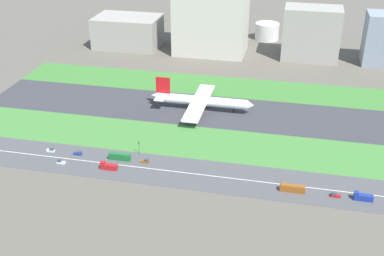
{
  "coord_description": "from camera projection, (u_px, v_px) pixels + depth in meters",
  "views": [
    {
      "loc": [
        50.56,
        -270.76,
        129.96
      ],
      "look_at": [
        -1.01,
        -36.5,
        6.0
      ],
      "focal_mm": 45.65,
      "sensor_mm": 36.0,
      "label": 1
    }
  ],
  "objects": [
    {
      "name": "fuel_tank_centre",
      "position": [
        267.0,
        31.0,
        434.18
      ],
      "size": [
        21.08,
        21.08,
        14.51
      ],
      "primitive_type": "cylinder",
      "color": "silver",
      "rests_on": "ground_plane"
    },
    {
      "name": "car_0",
      "position": [
        61.0,
        162.0,
        247.66
      ],
      "size": [
        4.4,
        1.8,
        2.0
      ],
      "rotation": [
        0.0,
        0.0,
        3.14
      ],
      "color": "silver",
      "rests_on": "highway"
    },
    {
      "name": "car_4",
      "position": [
        335.0,
        195.0,
        221.82
      ],
      "size": [
        4.4,
        1.8,
        2.0
      ],
      "rotation": [
        0.0,
        0.0,
        3.14
      ],
      "color": "#B2191E",
      "rests_on": "highway"
    },
    {
      "name": "grass_median_south",
      "position": [
        192.0,
        141.0,
        268.64
      ],
      "size": [
        280.0,
        36.0,
        0.1
      ],
      "primitive_type": "cube",
      "color": "#427F38",
      "rests_on": "ground_plane"
    },
    {
      "name": "highway",
      "position": [
        178.0,
        172.0,
        240.87
      ],
      "size": [
        280.0,
        28.0,
        0.1
      ],
      "primitive_type": "cube",
      "color": "#4C4C4F",
      "rests_on": "ground_plane"
    },
    {
      "name": "bus_1",
      "position": [
        120.0,
        157.0,
        250.56
      ],
      "size": [
        11.6,
        2.5,
        3.5
      ],
      "color": "#19662D",
      "rests_on": "highway"
    },
    {
      "name": "grass_median_north",
      "position": [
        217.0,
        86.0,
        339.78
      ],
      "size": [
        280.0,
        36.0,
        0.1
      ],
      "primitive_type": "cube",
      "color": "#3D7A33",
      "rests_on": "ground_plane"
    },
    {
      "name": "terminal_building",
      "position": [
        128.0,
        31.0,
        414.5
      ],
      "size": [
        54.04,
        36.36,
        25.4
      ],
      "primitive_type": "cube",
      "color": "#9E998E",
      "rests_on": "ground_plane"
    },
    {
      "name": "office_tower",
      "position": [
        311.0,
        33.0,
        381.95
      ],
      "size": [
        43.65,
        26.81,
        41.01
      ],
      "primitive_type": "cube",
      "color": "#9E998E",
      "rests_on": "ground_plane"
    },
    {
      "name": "car_3",
      "position": [
        78.0,
        153.0,
        255.38
      ],
      "size": [
        4.4,
        1.8,
        2.0
      ],
      "color": "navy",
      "rests_on": "highway"
    },
    {
      "name": "car_2",
      "position": [
        145.0,
        161.0,
        248.33
      ],
      "size": [
        4.4,
        1.8,
        2.0
      ],
      "color": "brown",
      "rests_on": "highway"
    },
    {
      "name": "truck_1",
      "position": [
        108.0,
        166.0,
        242.37
      ],
      "size": [
        8.4,
        2.5,
        4.0
      ],
      "rotation": [
        0.0,
        0.0,
        3.14
      ],
      "color": "#B2191E",
      "rests_on": "highway"
    },
    {
      "name": "traffic_light",
      "position": [
        139.0,
        147.0,
        254.83
      ],
      "size": [
        0.36,
        0.5,
        7.2
      ],
      "color": "#4C4C51",
      "rests_on": "highway"
    },
    {
      "name": "fuel_tank_east",
      "position": [
        304.0,
        35.0,
        428.44
      ],
      "size": [
        25.65,
        25.65,
        12.47
      ],
      "primitive_type": "cylinder",
      "color": "silver",
      "rests_on": "ground_plane"
    },
    {
      "name": "airliner",
      "position": [
        200.0,
        101.0,
        302.18
      ],
      "size": [
        65.0,
        56.0,
        19.7
      ],
      "color": "white",
      "rests_on": "runway"
    },
    {
      "name": "truck_0",
      "position": [
        363.0,
        197.0,
        219.2
      ],
      "size": [
        8.4,
        2.5,
        4.0
      ],
      "rotation": [
        0.0,
        0.0,
        3.14
      ],
      "color": "navy",
      "rests_on": "highway"
    },
    {
      "name": "hangar_building",
      "position": [
        211.0,
        19.0,
        394.02
      ],
      "size": [
        57.11,
        39.93,
        54.97
      ],
      "primitive_type": "cube",
      "color": "beige",
      "rests_on": "ground_plane"
    },
    {
      "name": "highway_centerline",
      "position": [
        178.0,
        172.0,
        240.85
      ],
      "size": [
        266.0,
        0.5,
        0.01
      ],
      "primitive_type": "cube",
      "color": "silver",
      "rests_on": "highway"
    },
    {
      "name": "ground_plane",
      "position": [
        206.0,
        111.0,
        304.23
      ],
      "size": [
        800.0,
        800.0,
        0.0
      ],
      "primitive_type": "plane",
      "color": "#5B564C"
    },
    {
      "name": "bus_0",
      "position": [
        292.0,
        188.0,
        225.09
      ],
      "size": [
        11.6,
        2.5,
        3.5
      ],
      "rotation": [
        0.0,
        0.0,
        3.14
      ],
      "color": "brown",
      "rests_on": "highway"
    },
    {
      "name": "runway",
      "position": [
        206.0,
        110.0,
        304.21
      ],
      "size": [
        280.0,
        46.0,
        0.1
      ],
      "primitive_type": "cube",
      "color": "#38383D",
      "rests_on": "ground_plane"
    },
    {
      "name": "fuel_tank_west",
      "position": [
        231.0,
        30.0,
        440.61
      ],
      "size": [
        24.36,
        24.36,
        13.67
      ],
      "primitive_type": "cylinder",
      "color": "silver",
      "rests_on": "ground_plane"
    },
    {
      "name": "car_1",
      "position": [
        51.0,
        150.0,
        258.33
      ],
      "size": [
        4.4,
        1.8,
        2.0
      ],
      "color": "silver",
      "rests_on": "highway"
    }
  ]
}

